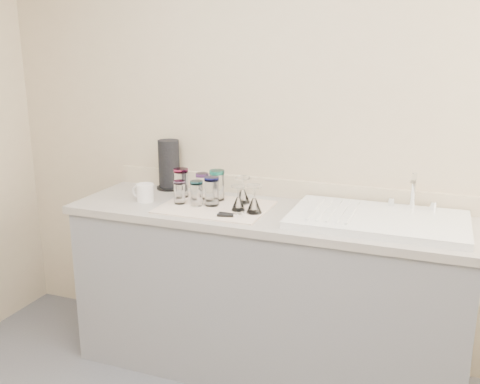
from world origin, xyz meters
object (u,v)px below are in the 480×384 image
at_px(tumbler_teal, 181,183).
at_px(tumbler_lavender, 212,191).
at_px(white_mug, 145,193).
at_px(paper_towel_roll, 169,165).
at_px(goblet_back_left, 243,194).
at_px(tumbler_blue, 197,193).
at_px(can_opener, 231,215).
at_px(tumbler_cyan, 202,186).
at_px(tumbler_purple, 217,185).
at_px(tumbler_magenta, 180,192).
at_px(goblet_front_right, 254,204).
at_px(sink_unit, 378,219).
at_px(goblet_front_left, 238,202).

bearing_deg(tumbler_teal, tumbler_lavender, -22.96).
relative_size(white_mug, paper_towel_roll, 0.47).
distance_m(tumbler_lavender, paper_towel_roll, 0.47).
bearing_deg(goblet_back_left, tumbler_teal, -178.87).
distance_m(tumbler_blue, paper_towel_roll, 0.43).
bearing_deg(can_opener, tumbler_lavender, 139.06).
bearing_deg(tumbler_blue, tumbler_cyan, 103.11).
height_order(tumbler_purple, paper_towel_roll, paper_towel_roll).
bearing_deg(can_opener, paper_towel_roll, 143.99).
relative_size(tumbler_magenta, can_opener, 0.93).
height_order(tumbler_cyan, tumbler_magenta, tumbler_cyan).
xyz_separation_m(tumbler_teal, can_opener, (0.39, -0.24, -0.07)).
height_order(tumbler_teal, tumbler_blue, tumbler_teal).
bearing_deg(tumbler_blue, goblet_front_right, -1.88).
distance_m(goblet_front_right, white_mug, 0.63).
distance_m(sink_unit, goblet_front_left, 0.69).
xyz_separation_m(tumbler_purple, goblet_back_left, (0.15, -0.01, -0.04)).
distance_m(goblet_front_left, paper_towel_roll, 0.62).
bearing_deg(can_opener, goblet_front_right, 50.38).
xyz_separation_m(white_mug, paper_towel_roll, (-0.00, 0.29, 0.09)).
distance_m(goblet_front_left, goblet_front_right, 0.09).
distance_m(tumbler_teal, tumbler_blue, 0.20).
bearing_deg(tumbler_lavender, goblet_front_left, -11.79).
relative_size(goblet_front_left, can_opener, 0.96).
height_order(tumbler_blue, can_opener, tumbler_blue).
xyz_separation_m(tumbler_purple, tumbler_lavender, (0.02, -0.11, -0.01)).
bearing_deg(goblet_back_left, tumbler_lavender, -142.48).
height_order(tumbler_blue, white_mug, tumbler_blue).
xyz_separation_m(goblet_front_left, can_opener, (0.01, -0.11, -0.04)).
distance_m(goblet_front_left, white_mug, 0.54).
relative_size(sink_unit, white_mug, 6.04).
height_order(sink_unit, tumbler_magenta, sink_unit).
xyz_separation_m(sink_unit, paper_towel_roll, (-1.23, 0.22, 0.12)).
relative_size(tumbler_purple, goblet_front_left, 1.27).
xyz_separation_m(tumbler_purple, goblet_front_left, (0.18, -0.14, -0.04)).
bearing_deg(goblet_back_left, goblet_front_left, -78.70).
relative_size(tumbler_magenta, goblet_front_right, 0.88).
distance_m(can_opener, paper_towel_roll, 0.69).
bearing_deg(tumbler_cyan, goblet_front_left, -28.22).
distance_m(sink_unit, tumbler_lavender, 0.85).
relative_size(tumbler_blue, tumbler_lavender, 0.87).
distance_m(sink_unit, can_opener, 0.70).
height_order(goblet_front_right, can_opener, goblet_front_right).
distance_m(tumbler_magenta, goblet_front_right, 0.42).
bearing_deg(white_mug, tumbler_lavender, 4.62).
distance_m(tumbler_magenta, goblet_front_left, 0.33).
distance_m(tumbler_purple, goblet_back_left, 0.16).
bearing_deg(can_opener, goblet_back_left, 97.53).
distance_m(tumbler_teal, goblet_back_left, 0.36).
bearing_deg(tumbler_blue, tumbler_magenta, 177.01).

